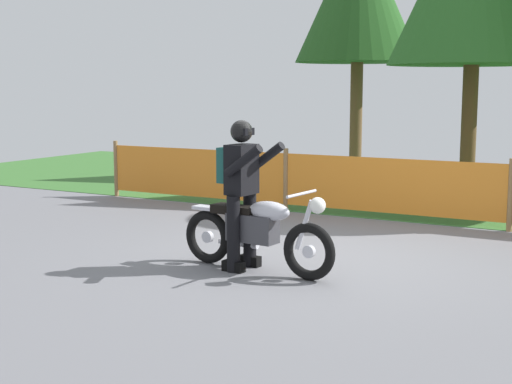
% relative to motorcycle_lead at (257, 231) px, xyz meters
% --- Properties ---
extents(ground, '(24.00, 24.00, 0.02)m').
position_rel_motorcycle_lead_xyz_m(ground, '(0.31, 1.00, -0.47)').
color(ground, slate).
extents(grass_verge, '(24.00, 7.36, 0.01)m').
position_rel_motorcycle_lead_xyz_m(grass_verge, '(0.31, 7.40, -0.45)').
color(grass_verge, '#386B2D').
rests_on(grass_verge, ground).
extents(barrier_fence, '(10.78, 0.08, 1.05)m').
position_rel_motorcycle_lead_xyz_m(barrier_fence, '(0.31, 3.72, 0.08)').
color(barrier_fence, olive).
rests_on(barrier_fence, ground).
extents(motorcycle_lead, '(2.00, 0.59, 0.94)m').
position_rel_motorcycle_lead_xyz_m(motorcycle_lead, '(0.00, 0.00, 0.00)').
color(motorcycle_lead, black).
rests_on(motorcycle_lead, ground).
extents(rider_lead, '(0.71, 0.59, 1.69)m').
position_rel_motorcycle_lead_xyz_m(rider_lead, '(-0.22, 0.02, 0.49)').
color(rider_lead, black).
rests_on(rider_lead, ground).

